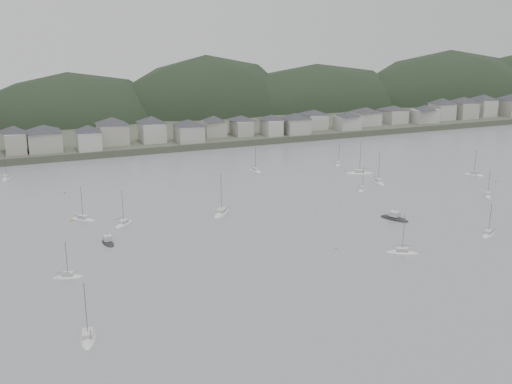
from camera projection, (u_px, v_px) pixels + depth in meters
name	position (u px, v px, depth m)	size (l,w,h in m)	color
ground	(404.00, 315.00, 118.87)	(900.00, 900.00, 0.00)	slate
far_shore_land	(120.00, 113.00, 379.82)	(900.00, 250.00, 3.00)	#383D2D
forested_ridge	(137.00, 139.00, 362.40)	(851.55, 103.94, 102.57)	black
waterfront_town	(264.00, 122.00, 298.09)	(451.48, 28.46, 12.92)	#A29F94
moored_fleet	(219.00, 225.00, 171.87)	(216.63, 170.34, 14.08)	silver
motor_launch_near	(394.00, 218.00, 177.11)	(6.77, 9.51, 4.13)	black
motor_launch_far	(108.00, 242.00, 157.60)	(3.35, 7.36, 3.72)	black
mooring_buoys	(268.00, 224.00, 172.87)	(176.58, 138.89, 0.70)	#C98F43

